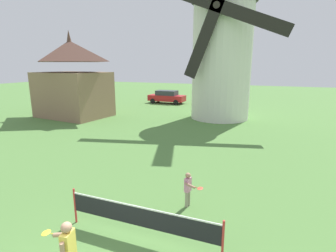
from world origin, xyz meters
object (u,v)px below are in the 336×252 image
at_px(windmill, 222,44).
at_px(player_far, 188,188).
at_px(parked_car_cream, 218,99).
at_px(chapel, 72,80).
at_px(parked_car_red, 167,97).
at_px(tennis_net, 141,217).
at_px(player_near, 68,250).

height_order(windmill, player_far, windmill).
height_order(parked_car_cream, chapel, chapel).
bearing_deg(parked_car_red, player_far, -66.48).
relative_size(tennis_net, parked_car_red, 0.99).
xyz_separation_m(windmill, parked_car_cream, (-1.41, 6.79, -5.55)).
distance_m(tennis_net, player_near, 2.05).
xyz_separation_m(player_far, parked_car_red, (-9.67, 22.22, 0.13)).
height_order(parked_car_red, parked_car_cream, same).
bearing_deg(windmill, player_far, -82.96).
bearing_deg(parked_car_red, player_near, -72.50).
distance_m(tennis_net, player_far, 2.23).
height_order(tennis_net, parked_car_red, parked_car_red).
bearing_deg(player_near, parked_car_cream, 94.20).
xyz_separation_m(player_near, chapel, (-13.07, 15.37, 2.42)).
bearing_deg(tennis_net, windmill, 93.99).
height_order(player_near, parked_car_cream, parked_car_cream).
bearing_deg(parked_car_cream, tennis_net, -83.81).
distance_m(windmill, tennis_net, 18.46).
distance_m(parked_car_red, parked_car_cream, 6.35).
xyz_separation_m(tennis_net, chapel, (-13.78, 13.45, 2.60)).
bearing_deg(chapel, parked_car_cream, 44.26).
bearing_deg(windmill, player_near, -88.50).
height_order(tennis_net, chapel, chapel).
bearing_deg(player_near, chapel, 130.37).
distance_m(player_far, chapel, 18.55).
bearing_deg(player_near, tennis_net, 69.64).
bearing_deg(windmill, parked_car_cream, 101.77).
height_order(tennis_net, player_near, player_near).
relative_size(windmill, parked_car_red, 3.12).
height_order(windmill, player_near, windmill).
height_order(windmill, parked_car_cream, windmill).
distance_m(tennis_net, parked_car_red, 25.95).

